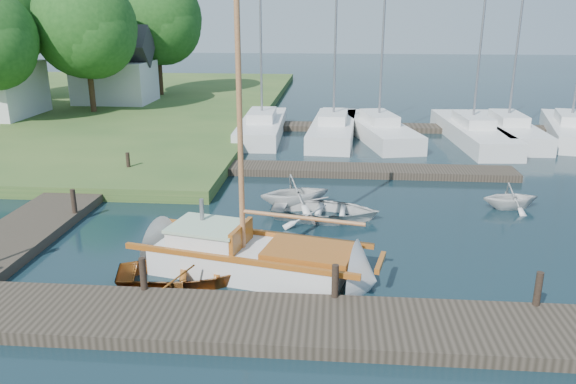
# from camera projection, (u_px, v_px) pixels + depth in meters

# --- Properties ---
(ground) EXTENTS (160.00, 160.00, 0.00)m
(ground) POSITION_uv_depth(u_px,v_px,m) (288.00, 228.00, 17.88)
(ground) COLOR black
(ground) RESTS_ON ground
(near_dock) EXTENTS (18.00, 2.20, 0.30)m
(near_dock) POSITION_uv_depth(u_px,v_px,m) (265.00, 322.00, 12.14)
(near_dock) COLOR #2C261E
(near_dock) RESTS_ON ground
(left_dock) EXTENTS (2.20, 18.00, 0.30)m
(left_dock) POSITION_uv_depth(u_px,v_px,m) (73.00, 197.00, 20.37)
(left_dock) COLOR #2C261E
(left_dock) RESTS_ON ground
(far_dock) EXTENTS (14.00, 1.60, 0.30)m
(far_dock) POSITION_uv_depth(u_px,v_px,m) (348.00, 170.00, 23.85)
(far_dock) COLOR #2C261E
(far_dock) RESTS_ON ground
(pontoon) EXTENTS (30.00, 1.60, 0.30)m
(pontoon) POSITION_uv_depth(u_px,v_px,m) (484.00, 129.00, 32.23)
(pontoon) COLOR #2C261E
(pontoon) RESTS_ON ground
(mooring_post_1) EXTENTS (0.16, 0.16, 0.80)m
(mooring_post_1) POSITION_uv_depth(u_px,v_px,m) (143.00, 274.00, 13.16)
(mooring_post_1) COLOR black
(mooring_post_1) RESTS_ON near_dock
(mooring_post_2) EXTENTS (0.16, 0.16, 0.80)m
(mooring_post_2) POSITION_uv_depth(u_px,v_px,m) (335.00, 281.00, 12.81)
(mooring_post_2) COLOR black
(mooring_post_2) RESTS_ON near_dock
(mooring_post_3) EXTENTS (0.16, 0.16, 0.80)m
(mooring_post_3) POSITION_uv_depth(u_px,v_px,m) (538.00, 289.00, 12.45)
(mooring_post_3) COLOR black
(mooring_post_3) RESTS_ON near_dock
(mooring_post_4) EXTENTS (0.16, 0.16, 0.80)m
(mooring_post_4) POSITION_uv_depth(u_px,v_px,m) (74.00, 201.00, 18.23)
(mooring_post_4) COLOR black
(mooring_post_4) RESTS_ON left_dock
(mooring_post_5) EXTENTS (0.16, 0.16, 0.80)m
(mooring_post_5) POSITION_uv_depth(u_px,v_px,m) (128.00, 162.00, 22.97)
(mooring_post_5) COLOR black
(mooring_post_5) RESTS_ON left_dock
(sailboat) EXTENTS (7.41, 3.50, 9.83)m
(sailboat) POSITION_uv_depth(u_px,v_px,m) (256.00, 260.00, 14.71)
(sailboat) COLOR silver
(sailboat) RESTS_ON ground
(dinghy) EXTENTS (4.24, 3.46, 0.77)m
(dinghy) POSITION_uv_depth(u_px,v_px,m) (192.00, 267.00, 14.26)
(dinghy) COLOR #8B5015
(dinghy) RESTS_ON ground
(tender_b) EXTENTS (3.08, 2.89, 1.30)m
(tender_b) POSITION_uv_depth(u_px,v_px,m) (295.00, 190.00, 19.56)
(tender_b) COLOR silver
(tender_b) RESTS_ON ground
(tender_c) EXTENTS (3.73, 2.80, 0.74)m
(tender_c) POSITION_uv_depth(u_px,v_px,m) (325.00, 208.00, 18.58)
(tender_c) COLOR silver
(tender_c) RESTS_ON ground
(tender_d) EXTENTS (2.23, 2.01, 1.03)m
(tender_d) POSITION_uv_depth(u_px,v_px,m) (511.00, 194.00, 19.49)
(tender_d) COLOR silver
(tender_d) RESTS_ON ground
(marina_boat_0) EXTENTS (2.42, 8.38, 10.61)m
(marina_boat_0) POSITION_uv_depth(u_px,v_px,m) (262.00, 126.00, 31.10)
(marina_boat_0) COLOR silver
(marina_boat_0) RESTS_ON ground
(marina_boat_1) EXTENTS (2.73, 8.77, 11.05)m
(marina_boat_1) POSITION_uv_depth(u_px,v_px,m) (333.00, 127.00, 30.64)
(marina_boat_1) COLOR silver
(marina_boat_1) RESTS_ON ground
(marina_boat_2) EXTENTS (4.09, 8.82, 10.69)m
(marina_boat_2) POSITION_uv_depth(u_px,v_px,m) (379.00, 128.00, 30.43)
(marina_boat_2) COLOR silver
(marina_boat_2) RESTS_ON ground
(marina_boat_3) EXTENTS (2.87, 9.67, 12.24)m
(marina_boat_3) POSITION_uv_depth(u_px,v_px,m) (472.00, 130.00, 29.84)
(marina_boat_3) COLOR silver
(marina_boat_3) RESTS_ON ground
(marina_boat_4) EXTENTS (2.24, 8.40, 10.16)m
(marina_boat_4) POSITION_uv_depth(u_px,v_px,m) (507.00, 129.00, 30.33)
(marina_boat_4) COLOR silver
(marina_boat_4) RESTS_ON ground
(marina_boat_5) EXTENTS (4.12, 8.88, 9.97)m
(marina_boat_5) POSITION_uv_depth(u_px,v_px,m) (570.00, 128.00, 30.40)
(marina_boat_5) COLOR silver
(marina_boat_5) RESTS_ON ground
(house_c) EXTENTS (5.25, 4.00, 5.28)m
(house_c) POSITION_uv_depth(u_px,v_px,m) (114.00, 72.00, 39.09)
(house_c) COLOR silver
(house_c) RESTS_ON shore
(tree_3) EXTENTS (6.41, 6.38, 8.74)m
(tree_3) POSITION_uv_depth(u_px,v_px,m) (85.00, 25.00, 34.35)
(tree_3) COLOR #332114
(tree_3) RESTS_ON shore
(tree_7) EXTENTS (6.83, 6.83, 9.38)m
(tree_7) POSITION_uv_depth(u_px,v_px,m) (157.00, 17.00, 41.66)
(tree_7) COLOR #332114
(tree_7) RESTS_ON shore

